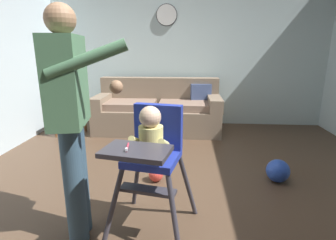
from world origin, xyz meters
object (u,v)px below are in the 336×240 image
Objects in this scene: adult_standing at (71,116)px; toy_ball_second at (278,171)px; couch at (158,111)px; sippy_cup at (68,99)px; toy_ball at (156,174)px; high_chair at (152,146)px; side_table at (70,111)px; wall_clock at (167,15)px.

adult_standing is 6.77× the size of toy_ball_second.
sippy_cup is (-1.39, -0.34, 0.24)m from couch.
sippy_cup is (-1.56, 1.47, 0.49)m from toy_ball.
adult_standing is 16.08× the size of sippy_cup.
high_chair is 4.11× the size of toy_ball_second.
toy_ball is at bearing 5.37° from couch.
high_chair reaches higher than side_table.
toy_ball_second is at bearing -26.23° from side_table.
toy_ball is (-0.07, 0.76, -0.60)m from high_chair.
high_chair is (0.24, -2.57, 0.35)m from couch.
high_chair is at bearing -0.10° from adult_standing.
toy_ball is 0.65× the size of toy_ball_second.
high_chair is 9.75× the size of sippy_cup.
high_chair reaches higher than toy_ball_second.
toy_ball_second is at bearing 17.95° from adult_standing.
couch is 5.65× the size of wall_clock.
high_chair is 0.61× the size of adult_standing.
couch is 1.64m from wall_clock.
wall_clock reaches higher than couch.
side_table is (-1.38, -0.34, 0.05)m from couch.
adult_standing is 3.32m from wall_clock.
toy_ball_second is 2.37× the size of sippy_cup.
toy_ball is 2.16m from side_table.
couch is 20.48× the size of sippy_cup.
side_table is (-1.10, 2.33, -0.53)m from adult_standing.
couch is 8.63× the size of toy_ball_second.
couch is 2.10× the size of high_chair.
toy_ball_second is at bearing 39.68° from couch.
adult_standing is 2.11m from toy_ball_second.
couch reaches higher than sippy_cup.
sippy_cup reaches higher than toy_ball.
adult_standing is at bearing -64.76° from side_table.
adult_standing is (-0.52, -0.10, 0.23)m from high_chair.
side_table is at bearing -132.84° from high_chair.
adult_standing is (-0.29, -2.67, 0.58)m from couch.
wall_clock is at bearing 121.13° from toy_ball_second.
toy_ball is (0.17, -1.81, -0.25)m from couch.
couch is at bearing 95.37° from toy_ball.
wall_clock is (-0.14, 3.05, 1.22)m from high_chair.
high_chair is 1.56m from toy_ball_second.
couch is at bearing -101.99° from wall_clock.
sippy_cup is at bearing 153.82° from toy_ball_second.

